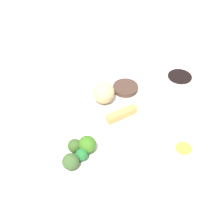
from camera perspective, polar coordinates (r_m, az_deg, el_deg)
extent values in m
cube|color=white|center=(1.05, 1.93, 1.05)|extent=(2.20, 2.20, 0.02)
cylinder|color=white|center=(1.03, 2.33, 1.60)|extent=(0.28, 0.28, 0.02)
sphere|color=tan|center=(1.01, -1.71, 3.91)|extent=(0.08, 0.08, 0.08)
cube|color=tan|center=(0.97, 1.94, -0.45)|extent=(0.08, 0.11, 0.03)
cube|color=beige|center=(1.02, 6.41, 1.86)|extent=(0.07, 0.07, 0.02)
cylinder|color=#463026|center=(1.08, 2.75, 4.91)|extent=(0.10, 0.10, 0.02)
cylinder|color=white|center=(0.88, -6.18, -9.43)|extent=(0.21, 0.21, 0.01)
sphere|color=#3B5B2B|center=(0.84, -8.26, -10.04)|extent=(0.05, 0.05, 0.05)
sphere|color=#3A711D|center=(0.87, -5.07, -6.59)|extent=(0.06, 0.06, 0.06)
sphere|color=#385621|center=(0.88, -7.60, -6.83)|extent=(0.04, 0.04, 0.04)
sphere|color=#216C2D|center=(0.86, -6.17, -8.62)|extent=(0.04, 0.04, 0.04)
cylinder|color=white|center=(1.16, 13.46, 6.37)|extent=(0.12, 0.12, 0.03)
cylinder|color=black|center=(1.15, 13.61, 7.04)|extent=(0.09, 0.09, 0.00)
cylinder|color=white|center=(0.91, 14.18, -7.72)|extent=(0.06, 0.06, 0.03)
cylinder|color=yellow|center=(0.90, 14.35, -7.15)|extent=(0.05, 0.05, 0.00)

